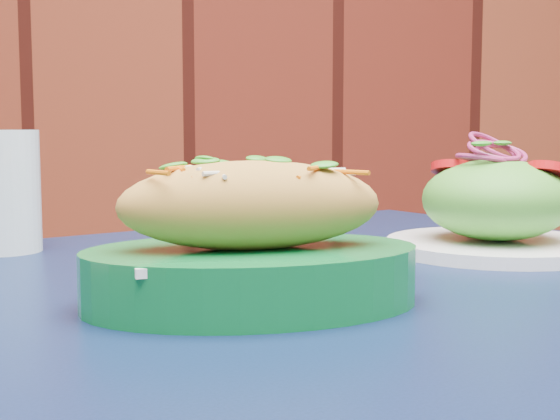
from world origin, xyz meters
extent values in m
cube|color=black|center=(0.00, 1.52, 0.73)|extent=(1.05, 1.05, 0.03)
cube|color=white|center=(-0.10, 1.47, 0.79)|extent=(0.18, 0.12, 0.01)
ellipsoid|color=#C0903D|center=(-0.10, 1.47, 0.82)|extent=(0.18, 0.08, 0.06)
cylinder|color=white|center=(0.17, 1.65, 0.76)|extent=(0.21, 0.21, 0.01)
ellipsoid|color=#4C992D|center=(0.17, 1.65, 0.80)|extent=(0.14, 0.14, 0.08)
cylinder|color=red|center=(0.21, 1.62, 0.84)|extent=(0.04, 0.04, 0.01)
cylinder|color=red|center=(0.14, 1.68, 0.84)|extent=(0.04, 0.04, 0.01)
cylinder|color=red|center=(0.17, 1.69, 0.84)|extent=(0.04, 0.04, 0.01)
torus|color=#911F57|center=(0.17, 1.65, 0.85)|extent=(0.05, 0.05, 0.00)
torus|color=#911F57|center=(0.17, 1.65, 0.85)|extent=(0.05, 0.05, 0.00)
torus|color=#911F57|center=(0.17, 1.65, 0.85)|extent=(0.05, 0.05, 0.00)
torus|color=#911F57|center=(0.17, 1.65, 0.86)|extent=(0.05, 0.05, 0.00)
cylinder|color=silver|center=(-0.30, 1.75, 0.81)|extent=(0.07, 0.07, 0.12)
camera|label=1|loc=(-0.19, 0.96, 0.87)|focal=50.00mm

